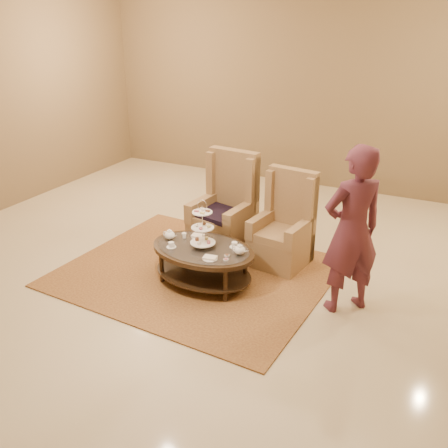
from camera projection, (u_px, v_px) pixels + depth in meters
The scene contains 8 objects.
ground at pixel (207, 280), 5.87m from camera, with size 8.00×8.00×0.00m, color beige.
ceiling at pixel (207, 280), 5.87m from camera, with size 8.00×8.00×0.02m, color white.
wall_back at pixel (316, 86), 8.48m from camera, with size 8.00×0.04×3.50m, color olive.
rug at pixel (196, 272), 6.04m from camera, with size 3.19×2.72×0.02m.
tea_table at pixel (203, 254), 5.66m from camera, with size 1.30×0.95×1.04m.
armchair_left at pixel (226, 217), 6.53m from camera, with size 0.77×0.79×1.29m.
armchair_right at pixel (284, 233), 6.16m from camera, with size 0.72×0.74×1.18m.
person at pixel (352, 231), 5.00m from camera, with size 0.76×0.76×1.78m.
Camera 1 is at (2.47, -4.51, 2.92)m, focal length 40.00 mm.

